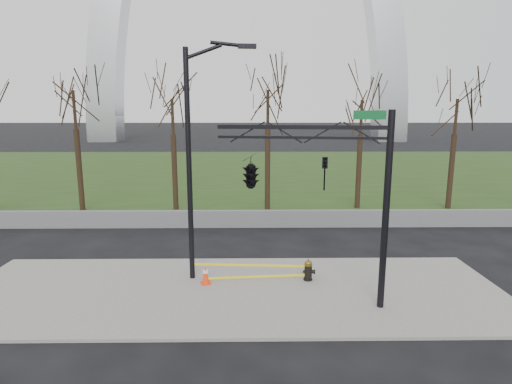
{
  "coord_description": "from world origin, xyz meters",
  "views": [
    {
      "loc": [
        0.6,
        -12.79,
        5.9
      ],
      "look_at": [
        0.79,
        2.0,
        3.04
      ],
      "focal_mm": 28.71,
      "sensor_mm": 36.0,
      "label": 1
    }
  ],
  "objects_px": {
    "fire_hydrant": "(308,270)",
    "traffic_signal_mast": "(276,173)",
    "street_light": "(195,149)",
    "traffic_cone": "(206,275)"
  },
  "relations": [
    {
      "from": "traffic_cone",
      "to": "street_light",
      "type": "xyz_separation_m",
      "value": [
        -0.31,
        0.55,
        4.28
      ]
    },
    {
      "from": "traffic_cone",
      "to": "traffic_signal_mast",
      "type": "bearing_deg",
      "value": -27.31
    },
    {
      "from": "fire_hydrant",
      "to": "traffic_cone",
      "type": "distance_m",
      "value": 3.61
    },
    {
      "from": "fire_hydrant",
      "to": "traffic_signal_mast",
      "type": "xyz_separation_m",
      "value": [
        -1.27,
        -1.47,
        3.69
      ]
    },
    {
      "from": "traffic_cone",
      "to": "fire_hydrant",
      "type": "bearing_deg",
      "value": 4.21
    },
    {
      "from": "traffic_signal_mast",
      "to": "traffic_cone",
      "type": "bearing_deg",
      "value": 162.89
    },
    {
      "from": "fire_hydrant",
      "to": "traffic_signal_mast",
      "type": "bearing_deg",
      "value": -117.82
    },
    {
      "from": "street_light",
      "to": "fire_hydrant",
      "type": "bearing_deg",
      "value": -9.27
    },
    {
      "from": "street_light",
      "to": "traffic_signal_mast",
      "type": "bearing_deg",
      "value": -38.74
    },
    {
      "from": "street_light",
      "to": "traffic_cone",
      "type": "bearing_deg",
      "value": -66.18
    }
  ]
}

